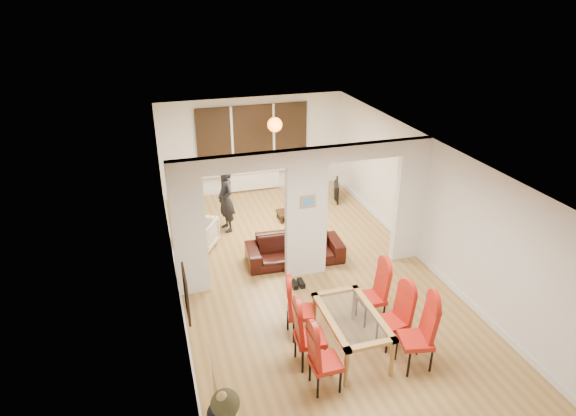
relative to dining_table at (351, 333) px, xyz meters
name	(u,v)px	position (x,y,z in m)	size (l,w,h in m)	color
floor	(305,272)	(0.04, 2.34, -0.34)	(5.00, 9.00, 0.01)	#A27A41
room_walls	(306,214)	(0.04, 2.34, 0.96)	(5.00, 9.00, 2.60)	silver
divider_wall	(306,214)	(0.04, 2.34, 0.96)	(5.00, 0.18, 2.60)	white
bay_window_blinds	(253,138)	(0.04, 6.78, 1.16)	(3.00, 0.08, 1.80)	black
radiator	(255,181)	(0.04, 6.74, -0.04)	(1.40, 0.08, 0.50)	white
pendant_light	(275,125)	(0.34, 5.64, 1.81)	(0.36, 0.36, 0.36)	orange
stair_newel	(218,395)	(-2.21, -0.86, 0.21)	(0.40, 1.20, 1.10)	tan
wall_poster	(186,294)	(-2.43, -0.06, 1.26)	(0.04, 0.52, 0.67)	gray
pillar_photo	(308,202)	(0.04, 2.24, 1.26)	(0.30, 0.03, 0.25)	#4C8CD8
dining_table	(351,333)	(0.00, 0.00, 0.00)	(0.82, 1.45, 0.68)	olive
dining_chair_la	(326,358)	(-0.65, -0.60, 0.18)	(0.41, 0.41, 1.04)	#A51B10
dining_chair_lb	(310,334)	(-0.70, -0.08, 0.20)	(0.43, 0.43, 1.07)	#A51B10
dining_chair_lc	(301,308)	(-0.63, 0.59, 0.18)	(0.41, 0.41, 1.04)	#A51B10
dining_chair_ra	(416,335)	(0.77, -0.59, 0.23)	(0.45, 0.45, 1.14)	#A51B10
dining_chair_rb	(393,318)	(0.69, -0.06, 0.18)	(0.41, 0.41, 1.03)	#A51B10
dining_chair_rc	(371,294)	(0.62, 0.59, 0.19)	(0.43, 0.43, 1.06)	#A51B10
sofa	(295,249)	(-0.02, 2.83, -0.05)	(1.99, 0.78, 0.58)	black
armchair	(199,234)	(-1.86, 3.97, -0.01)	(0.70, 0.72, 0.66)	beige
person	(226,199)	(-1.11, 4.63, 0.44)	(0.37, 0.57, 1.55)	black
television	(334,190)	(1.95, 5.58, -0.09)	(0.11, 0.86, 0.49)	black
coffee_table	(296,214)	(0.60, 4.74, -0.24)	(0.90, 0.45, 0.21)	black
bottle	(300,204)	(0.72, 4.79, 0.00)	(0.07, 0.07, 0.28)	#143F19
bowl	(292,209)	(0.54, 4.79, -0.11)	(0.21, 0.21, 0.05)	black
shoes	(298,284)	(-0.25, 1.93, -0.29)	(0.24, 0.26, 0.10)	black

